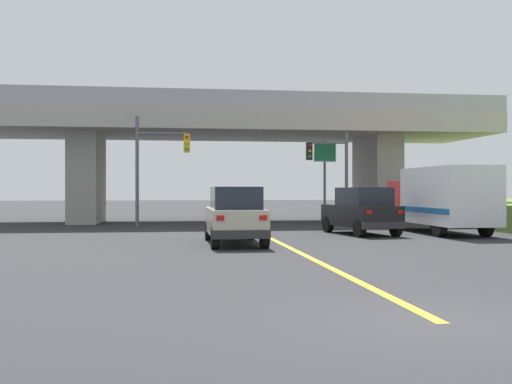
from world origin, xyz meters
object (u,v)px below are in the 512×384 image
(suv_lead, at_px, (235,215))
(traffic_signal_nearside, at_px, (333,166))
(box_truck, at_px, (441,198))
(suv_crossing, at_px, (361,211))
(traffic_signal_farside, at_px, (155,159))
(highway_sign, at_px, (325,164))

(suv_lead, height_order, traffic_signal_nearside, traffic_signal_nearside)
(box_truck, bearing_deg, suv_crossing, -177.17)
(suv_crossing, height_order, traffic_signal_farside, traffic_signal_farside)
(traffic_signal_farside, bearing_deg, box_truck, -26.12)
(box_truck, bearing_deg, traffic_signal_farside, 153.88)
(suv_lead, xyz_separation_m, highway_sign, (6.43, 12.79, 2.39))
(traffic_signal_farside, bearing_deg, highway_sign, 13.99)
(suv_lead, bearing_deg, suv_crossing, 34.65)
(suv_lead, height_order, box_truck, box_truck)
(suv_lead, relative_size, box_truck, 0.66)
(box_truck, distance_m, highway_sign, 9.29)
(highway_sign, bearing_deg, suv_lead, -116.70)
(suv_crossing, distance_m, highway_sign, 9.08)
(suv_crossing, distance_m, traffic_signal_farside, 11.26)
(suv_lead, distance_m, suv_crossing, 7.13)
(suv_lead, xyz_separation_m, traffic_signal_farside, (-3.08, 10.42, 2.50))
(suv_crossing, distance_m, box_truck, 3.71)
(suv_crossing, relative_size, traffic_signal_farside, 0.80)
(traffic_signal_nearside, relative_size, highway_sign, 1.06)
(box_truck, height_order, highway_sign, highway_sign)
(suv_lead, xyz_separation_m, box_truck, (9.54, 4.24, 0.53))
(suv_lead, distance_m, highway_sign, 14.52)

